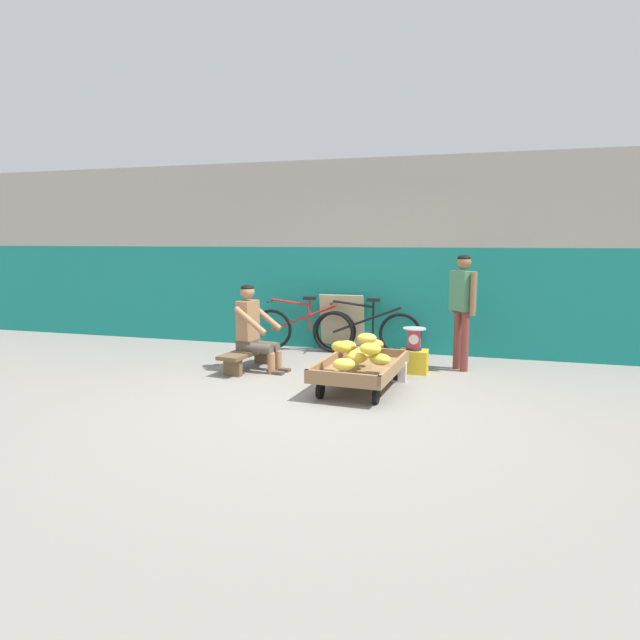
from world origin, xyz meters
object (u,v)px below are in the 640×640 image
object	(u,v)px
banana_cart	(361,369)
customer_adult	(463,299)
plastic_crate	(414,361)
bicycle_near_left	(303,328)
bicycle_far_left	(366,331)
weighing_scale	(414,339)
shopping_bag	(399,372)
low_bench	(249,355)
vendor_seated	(254,328)
sign_board	(342,322)

from	to	relation	value
banana_cart	customer_adult	bearing A→B (deg)	51.08
plastic_crate	bicycle_near_left	size ratio (longest dim) A/B	0.22
plastic_crate	bicycle_far_left	xyz separation A→B (m)	(-0.85, 1.01, 0.20)
bicycle_near_left	bicycle_far_left	xyz separation A→B (m)	(1.00, 0.03, 0.00)
weighing_scale	shopping_bag	world-z (taller)	weighing_scale
plastic_crate	bicycle_far_left	bearing A→B (deg)	130.00
plastic_crate	bicycle_far_left	distance (m)	1.33
banana_cart	low_bench	world-z (taller)	banana_cart
plastic_crate	weighing_scale	world-z (taller)	weighing_scale
vendor_seated	bicycle_near_left	bearing A→B (deg)	81.44
bicycle_near_left	customer_adult	xyz separation A→B (m)	(2.42, -0.65, 0.60)
sign_board	plastic_crate	bearing A→B (deg)	-42.88
sign_board	vendor_seated	bearing A→B (deg)	-115.99
sign_board	customer_adult	xyz separation A→B (m)	(1.84, -0.84, 0.51)
vendor_seated	customer_adult	bearing A→B (deg)	16.62
vendor_seated	low_bench	bearing A→B (deg)	172.10
banana_cart	bicycle_far_left	size ratio (longest dim) A/B	0.90
shopping_bag	vendor_seated	bearing A→B (deg)	178.43
sign_board	shopping_bag	xyz separation A→B (m)	(1.14, -1.69, -0.32)
sign_board	customer_adult	size ratio (longest dim) A/B	0.58
banana_cart	bicycle_near_left	size ratio (longest dim) A/B	0.90
low_bench	customer_adult	world-z (taller)	customer_adult
low_bench	shopping_bag	xyz separation A→B (m)	(2.03, -0.07, -0.08)
plastic_crate	sign_board	xyz separation A→B (m)	(-1.26, 1.17, 0.29)
vendor_seated	plastic_crate	xyz separation A→B (m)	(2.06, 0.46, -0.42)
plastic_crate	shopping_bag	xyz separation A→B (m)	(-0.12, -0.51, -0.03)
vendor_seated	sign_board	xyz separation A→B (m)	(0.80, 1.63, -0.13)
sign_board	weighing_scale	bearing A→B (deg)	-42.90
weighing_scale	bicycle_far_left	bearing A→B (deg)	129.97
sign_board	customer_adult	distance (m)	2.09
vendor_seated	plastic_crate	world-z (taller)	vendor_seated
plastic_crate	shopping_bag	size ratio (longest dim) A/B	1.50
banana_cart	plastic_crate	bearing A→B (deg)	63.82
low_bench	weighing_scale	world-z (taller)	weighing_scale
low_bench	bicycle_far_left	size ratio (longest dim) A/B	0.68
bicycle_near_left	banana_cart	bearing A→B (deg)	-55.59
low_bench	customer_adult	xyz separation A→B (m)	(2.73, 0.78, 0.75)
plastic_crate	sign_board	world-z (taller)	sign_board
weighing_scale	customer_adult	xyz separation A→B (m)	(0.58, 0.33, 0.50)
plastic_crate	weighing_scale	xyz separation A→B (m)	(0.00, -0.00, 0.30)
low_bench	bicycle_near_left	distance (m)	1.46
banana_cart	sign_board	world-z (taller)	sign_board
vendor_seated	bicycle_far_left	size ratio (longest dim) A/B	0.69
plastic_crate	customer_adult	distance (m)	1.04
low_bench	bicycle_far_left	world-z (taller)	bicycle_far_left
low_bench	plastic_crate	xyz separation A→B (m)	(2.15, 0.45, -0.05)
plastic_crate	customer_adult	xyz separation A→B (m)	(0.58, 0.33, 0.80)
shopping_bag	plastic_crate	bearing A→B (deg)	77.03
banana_cart	low_bench	distance (m)	1.74
bicycle_far_left	low_bench	bearing A→B (deg)	-131.74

